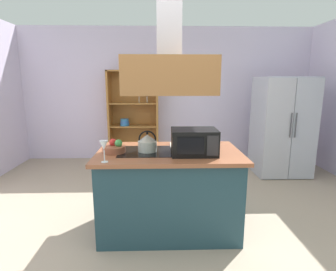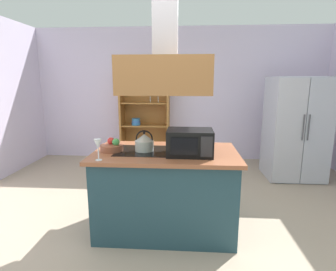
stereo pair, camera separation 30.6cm
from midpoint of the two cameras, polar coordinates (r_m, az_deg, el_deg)
name	(u,v)px [view 2 (the right image)]	position (r m, az deg, el deg)	size (l,w,h in m)	color
ground_plane	(169,233)	(3.11, 3.30, -20.26)	(7.80, 7.80, 0.00)	tan
wall_back	(179,95)	(5.64, 3.86, 8.69)	(6.00, 0.12, 2.70)	silver
kitchen_island	(166,190)	(3.00, 2.51, -11.69)	(1.53, 0.91, 0.90)	#213F4A
range_hood	(166,65)	(2.76, 2.77, 14.75)	(0.90, 0.70, 1.19)	#9D6637
refrigerator	(295,128)	(5.03, 27.20, 1.33)	(0.90, 0.77, 1.70)	#AEB4C2
dish_cabinet	(145,121)	(5.52, -3.32, 3.08)	(1.00, 0.40, 1.84)	#A36A30
kettle	(144,142)	(2.84, -2.02, -1.50)	(0.20, 0.20, 0.22)	#B6C0B5
cutting_board	(184,145)	(3.08, 6.27, -2.16)	(0.34, 0.24, 0.02)	white
microwave	(190,142)	(2.71, 7.92, -1.51)	(0.46, 0.35, 0.26)	black
wine_glass_on_counter	(98,145)	(2.54, -11.46, -1.99)	(0.08, 0.08, 0.21)	silver
fruit_bowl	(112,147)	(2.88, -8.92, -2.42)	(0.24, 0.24, 0.14)	brown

